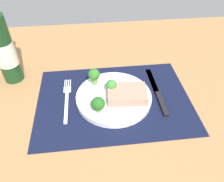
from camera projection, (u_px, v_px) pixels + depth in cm
name	position (u px, v px, depth cm)	size (l,w,h in cm)	color
ground_plane	(114.00, 103.00, 69.60)	(140.00, 110.00, 3.00)	#996D42
placemat	(114.00, 99.00, 68.49)	(47.42, 33.77, 0.30)	black
plate	(114.00, 97.00, 67.85)	(23.38, 23.38, 1.60)	silver
steak	(127.00, 94.00, 65.85)	(11.69, 8.20, 2.60)	tan
broccoli_near_fork	(94.00, 75.00, 69.22)	(3.75, 3.75, 5.59)	#5B8942
broccoli_back_left	(98.00, 104.00, 60.56)	(3.90, 3.90, 4.94)	#5B8942
broccoli_center	(111.00, 86.00, 66.78)	(3.35, 3.35, 4.46)	#6B994C
fork	(67.00, 99.00, 68.04)	(2.40, 19.20, 0.50)	silver
knife	(158.00, 94.00, 69.78)	(1.80, 23.00, 0.80)	black
wine_bottle	(4.00, 49.00, 68.52)	(6.59, 6.59, 31.81)	#143819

